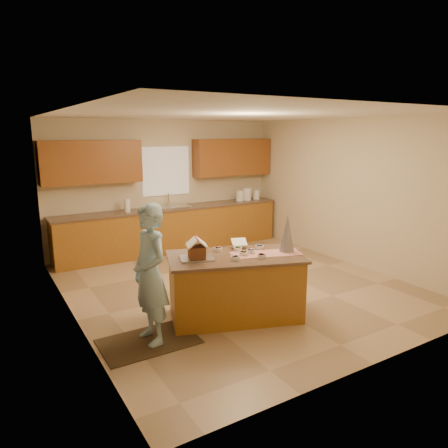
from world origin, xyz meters
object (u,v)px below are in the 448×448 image
at_px(island_base, 235,288).
at_px(boy, 150,274).
at_px(gingerbread_house, 197,250).
at_px(tinsel_tree, 287,233).

bearing_deg(island_base, boy, -157.80).
xyz_separation_m(island_base, boy, (-1.20, -0.06, 0.43)).
bearing_deg(boy, gingerbread_house, 101.12).
relative_size(tinsel_tree, boy, 0.31).
relative_size(tinsel_tree, gingerbread_house, 1.55).
distance_m(island_base, boy, 1.28).
xyz_separation_m(boy, gingerbread_house, (0.70, 0.19, 0.14)).
bearing_deg(tinsel_tree, island_base, 164.38).
height_order(island_base, boy, boy).
bearing_deg(tinsel_tree, boy, 175.94).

